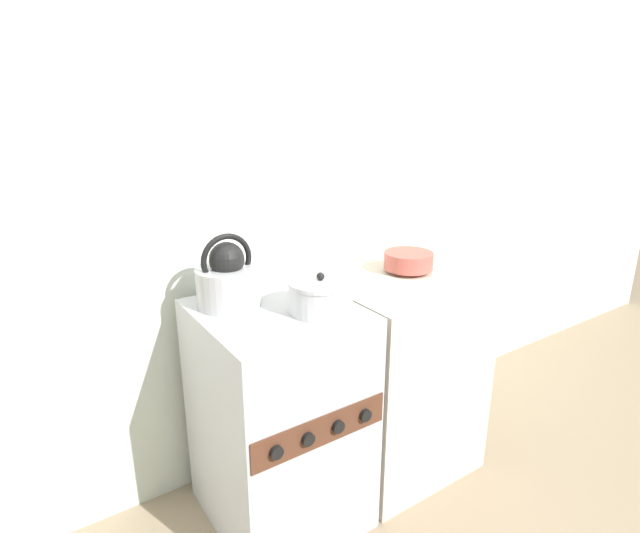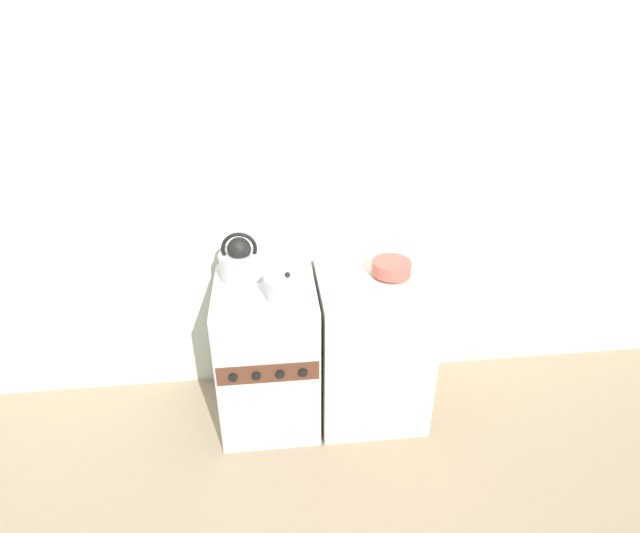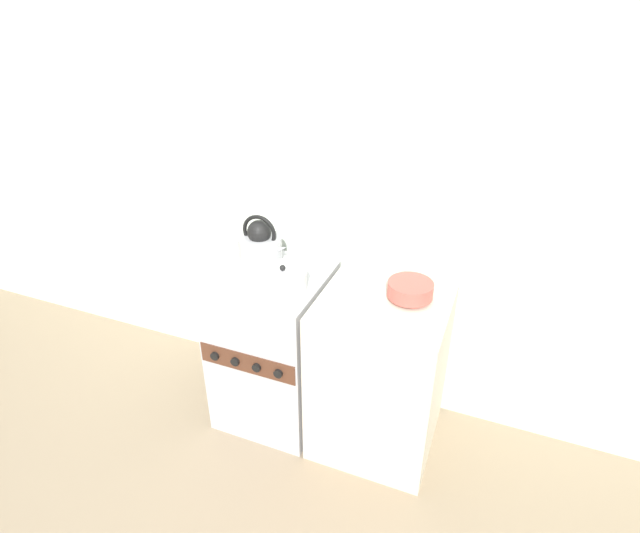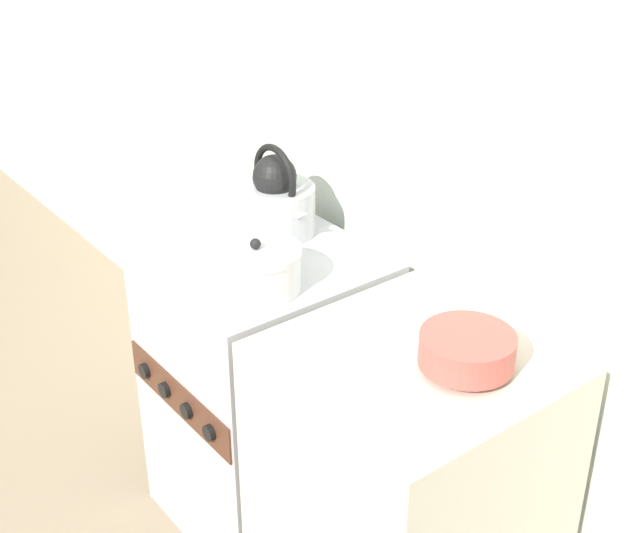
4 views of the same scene
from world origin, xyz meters
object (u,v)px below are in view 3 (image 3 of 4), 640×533
kettle (261,245)px  enamel_bowl (410,290)px  cooking_pot (283,281)px  stove (274,346)px

kettle → enamel_bowl: bearing=-4.5°
cooking_pot → enamel_bowl: bearing=16.2°
cooking_pot → enamel_bowl: 0.59m
cooking_pot → kettle: bearing=136.1°
kettle → enamel_bowl: size_ratio=1.31×
kettle → cooking_pot: 0.33m
stove → cooking_pot: size_ratio=3.80×
stove → enamel_bowl: size_ratio=4.12×
stove → kettle: size_ratio=3.15×
kettle → enamel_bowl: (0.81, -0.06, -0.05)m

